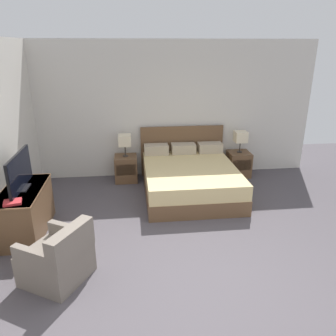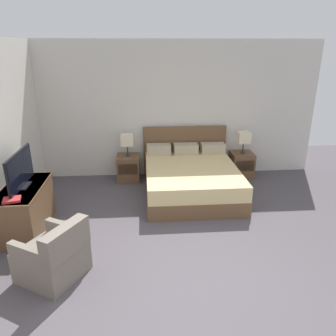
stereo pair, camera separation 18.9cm
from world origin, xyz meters
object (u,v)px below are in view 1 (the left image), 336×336
Objects in this scene: nightstand_left at (126,168)px; table_lamp_right at (241,137)px; tv at (20,172)px; armchair_by_window at (58,259)px; dresser at (26,210)px; book_red_cover at (13,202)px; table_lamp_left at (125,141)px; bed at (189,178)px; nightstand_right at (238,164)px.

table_lamp_right is at bearing 0.03° from nightstand_left.
tv reaches higher than armchair_by_window.
nightstand_left is 2.52m from tv.
dresser is 0.61m from tv.
nightstand_left is at bearing 58.17° from book_red_cover.
tv is 1.05× the size of armchair_by_window.
bed is at bearing -31.35° from table_lamp_left.
tv reaches higher than book_red_cover.
table_lamp_right is 0.49× the size of armchair_by_window.
table_lamp_right is at bearing 25.97° from dresser.
tv is at bearing 120.14° from armchair_by_window.
armchair_by_window is at bearing -104.43° from nightstand_left.
dresser is 1.37m from armchair_by_window.
bed is at bearing -148.65° from table_lamp_right.
nightstand_left is at bearing 51.85° from tv.
nightstand_right is at bearing 25.95° from dresser.
nightstand_right is 2.53m from table_lamp_left.
nightstand_left is (-1.23, 0.75, -0.03)m from bed.
dresser is 1.27× the size of tv.
nightstand_left is 1.16× the size of table_lamp_left.
bed is at bearing 22.96° from tv.
armchair_by_window is (0.68, -0.71, -0.45)m from book_red_cover.
nightstand_right is 4.39m from dresser.
table_lamp_left is (-1.23, 0.75, 0.58)m from bed.
table_lamp_left is at bearing 52.16° from dresser.
bed is 1.44m from nightstand_right.
dresser is 1.33× the size of armchair_by_window.
nightstand_right is 4.44m from tv.
tv is (-2.72, -1.15, 0.68)m from bed.
bed is 9.45× the size of book_red_cover.
armchair_by_window reaches higher than nightstand_right.
nightstand_right is at bearing -90.00° from table_lamp_right.
armchair_by_window is at bearing -59.86° from tv.
nightstand_right is 1.16× the size of table_lamp_left.
book_red_cover is 0.24× the size of armchair_by_window.
table_lamp_left reaches higher than dresser.
bed is at bearing 23.36° from dresser.
armchair_by_window is at bearing -130.76° from bed.
table_lamp_left is 2.81m from book_red_cover.
dresser reaches higher than nightstand_right.
book_red_cover is (0.02, -0.46, 0.36)m from dresser.
bed is 3.03m from tv.
tv is at bearing -128.13° from table_lamp_left.
book_red_cover is at bearing -148.79° from table_lamp_right.
book_red_cover is (0.01, -0.48, -0.24)m from tv.
armchair_by_window is (0.70, -1.17, -0.09)m from dresser.
table_lamp_right is (1.23, 0.75, 0.58)m from bed.
armchair_by_window reaches higher than nightstand_left.
bed is 2.17× the size of tv.
book_red_cover is at bearing -88.47° from tv.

